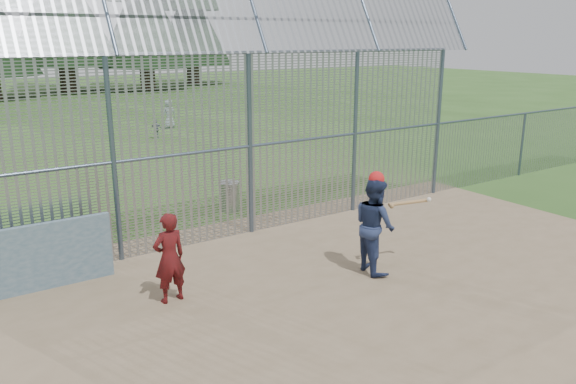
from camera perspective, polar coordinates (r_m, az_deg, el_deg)
ground at (r=10.22m, az=6.33°, el=-9.55°), size 120.00×120.00×0.00m
dirt_infield at (r=9.88m, az=8.22°, el=-10.47°), size 14.00×10.00×0.02m
dugout_wall at (r=10.69m, az=-24.00°, el=-6.09°), size 2.50×0.12×1.20m
batter at (r=10.59m, az=8.78°, el=-3.34°), size 0.83×0.99×1.81m
onlooker at (r=9.51m, az=-11.96°, el=-6.55°), size 0.60×0.42×1.54m
bg_kid_standing at (r=28.26m, az=-11.99°, el=7.77°), size 0.72×0.49×1.41m
bg_kid_seated at (r=25.39m, az=-13.23°, el=6.23°), size 0.53×0.47×0.86m
batting_gear at (r=10.42m, az=9.56°, el=0.88°), size 1.27×0.51×0.71m
trash_can at (r=14.46m, az=-6.01°, el=-0.39°), size 0.56×0.56×0.82m
backstop_fence at (r=13.23m, az=3.10°, el=6.97°), size 20.09×0.81×5.30m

